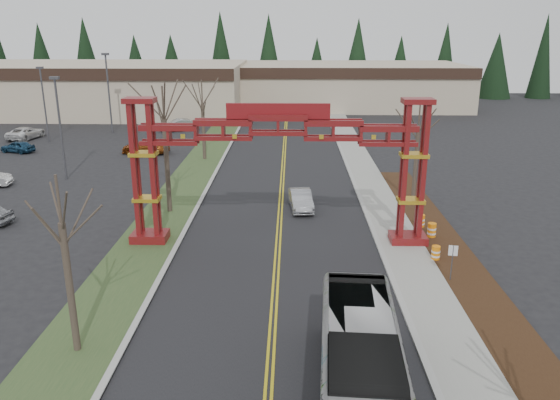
{
  "coord_description": "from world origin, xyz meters",
  "views": [
    {
      "loc": [
        0.79,
        -13.5,
        12.75
      ],
      "look_at": [
        0.19,
        14.14,
        3.99
      ],
      "focal_mm": 35.0,
      "sensor_mm": 36.0,
      "label": 1
    }
  ],
  "objects_px": {
    "parked_car_mid_a": "(146,147)",
    "barrel_south": "(436,253)",
    "silver_sedan": "(301,200)",
    "bare_tree_median_far": "(202,104)",
    "street_sign": "(453,256)",
    "retail_building_east": "(347,85)",
    "bare_tree_right_far": "(418,131)",
    "bare_tree_median_mid": "(164,120)",
    "light_pole_near": "(60,121)",
    "transit_bus": "(361,379)",
    "retail_building_west": "(94,88)",
    "light_pole_far": "(108,87)",
    "barrel_mid": "(432,231)",
    "parked_car_mid_b": "(18,147)",
    "barrel_north": "(421,221)",
    "parked_car_far_a": "(178,125)",
    "bare_tree_median_near": "(62,224)",
    "light_pole_mid": "(44,99)",
    "parked_car_far_b": "(26,133)"
  },
  "relations": [
    {
      "from": "parked_car_mid_a",
      "to": "barrel_mid",
      "type": "relative_size",
      "value": 4.99
    },
    {
      "from": "silver_sedan",
      "to": "light_pole_mid",
      "type": "bearing_deg",
      "value": 134.95
    },
    {
      "from": "transit_bus",
      "to": "street_sign",
      "type": "height_order",
      "value": "transit_bus"
    },
    {
      "from": "barrel_north",
      "to": "parked_car_far_a",
      "type": "bearing_deg",
      "value": 123.37
    },
    {
      "from": "retail_building_east",
      "to": "bare_tree_median_near",
      "type": "bearing_deg",
      "value": -103.67
    },
    {
      "from": "bare_tree_median_mid",
      "to": "barrel_north",
      "type": "distance_m",
      "value": 18.73
    },
    {
      "from": "parked_car_far_b",
      "to": "barrel_mid",
      "type": "relative_size",
      "value": 5.23
    },
    {
      "from": "transit_bus",
      "to": "parked_car_mid_b",
      "type": "relative_size",
      "value": 3.08
    },
    {
      "from": "street_sign",
      "to": "bare_tree_median_mid",
      "type": "bearing_deg",
      "value": 147.25
    },
    {
      "from": "bare_tree_right_far",
      "to": "street_sign",
      "type": "xyz_separation_m",
      "value": [
        -0.84,
        -13.31,
        -4.08
      ]
    },
    {
      "from": "bare_tree_right_far",
      "to": "transit_bus",
      "type": "bearing_deg",
      "value": -105.9
    },
    {
      "from": "retail_building_east",
      "to": "bare_tree_right_far",
      "type": "height_order",
      "value": "bare_tree_right_far"
    },
    {
      "from": "bare_tree_median_near",
      "to": "bare_tree_median_mid",
      "type": "relative_size",
      "value": 0.84
    },
    {
      "from": "parked_car_mid_a",
      "to": "parked_car_far_b",
      "type": "xyz_separation_m",
      "value": [
        -16.33,
        7.55,
        0.0
      ]
    },
    {
      "from": "parked_car_mid_a",
      "to": "parked_car_mid_b",
      "type": "relative_size",
      "value": 1.36
    },
    {
      "from": "parked_car_mid_a",
      "to": "light_pole_mid",
      "type": "relative_size",
      "value": 0.59
    },
    {
      "from": "retail_building_east",
      "to": "barrel_north",
      "type": "xyz_separation_m",
      "value": [
        -0.59,
        -59.2,
        -3.05
      ]
    },
    {
      "from": "parked_car_far_a",
      "to": "bare_tree_median_near",
      "type": "distance_m",
      "value": 50.61
    },
    {
      "from": "street_sign",
      "to": "retail_building_east",
      "type": "bearing_deg",
      "value": 89.29
    },
    {
      "from": "silver_sedan",
      "to": "bare_tree_median_far",
      "type": "bearing_deg",
      "value": 115.85
    },
    {
      "from": "bare_tree_median_far",
      "to": "barrel_mid",
      "type": "relative_size",
      "value": 7.82
    },
    {
      "from": "retail_building_west",
      "to": "bare_tree_right_far",
      "type": "height_order",
      "value": "bare_tree_right_far"
    },
    {
      "from": "parked_car_mid_a",
      "to": "barrel_south",
      "type": "xyz_separation_m",
      "value": [
        23.7,
        -27.4,
        -0.28
      ]
    },
    {
      "from": "parked_car_mid_b",
      "to": "light_pole_near",
      "type": "relative_size",
      "value": 0.42
    },
    {
      "from": "bare_tree_median_mid",
      "to": "light_pole_near",
      "type": "xyz_separation_m",
      "value": [
        -11.07,
        8.8,
        -1.56
      ]
    },
    {
      "from": "silver_sedan",
      "to": "parked_car_mid_a",
      "type": "height_order",
      "value": "parked_car_mid_a"
    },
    {
      "from": "retail_building_west",
      "to": "bare_tree_right_far",
      "type": "bearing_deg",
      "value": -48.96
    },
    {
      "from": "barrel_south",
      "to": "barrel_north",
      "type": "xyz_separation_m",
      "value": [
        0.36,
        5.37,
        0.01
      ]
    },
    {
      "from": "retail_building_east",
      "to": "barrel_mid",
      "type": "xyz_separation_m",
      "value": [
        -0.33,
        -61.06,
        -3.01
      ]
    },
    {
      "from": "bare_tree_median_mid",
      "to": "bare_tree_right_far",
      "type": "xyz_separation_m",
      "value": [
        18.0,
        2.27,
        -1.13
      ]
    },
    {
      "from": "retail_building_east",
      "to": "light_pole_far",
      "type": "height_order",
      "value": "light_pole_far"
    },
    {
      "from": "parked_car_far_a",
      "to": "parked_car_far_b",
      "type": "bearing_deg",
      "value": -93.23
    },
    {
      "from": "transit_bus",
      "to": "light_pole_mid",
      "type": "xyz_separation_m",
      "value": [
        -30.64,
        46.54,
        3.36
      ]
    },
    {
      "from": "bare_tree_median_near",
      "to": "light_pole_far",
      "type": "bearing_deg",
      "value": 106.02
    },
    {
      "from": "bare_tree_median_mid",
      "to": "bare_tree_median_far",
      "type": "xyz_separation_m",
      "value": [
        0.0,
        16.47,
        -1.09
      ]
    },
    {
      "from": "parked_car_mid_b",
      "to": "light_pole_far",
      "type": "relative_size",
      "value": 0.38
    },
    {
      "from": "silver_sedan",
      "to": "street_sign",
      "type": "distance_m",
      "value": 14.19
    },
    {
      "from": "retail_building_west",
      "to": "bare_tree_median_near",
      "type": "distance_m",
      "value": 69.63
    },
    {
      "from": "bare_tree_median_far",
      "to": "retail_building_west",
      "type": "bearing_deg",
      "value": 124.71
    },
    {
      "from": "parked_car_mid_a",
      "to": "bare_tree_median_mid",
      "type": "distance_m",
      "value": 21.03
    },
    {
      "from": "retail_building_west",
      "to": "light_pole_mid",
      "type": "xyz_separation_m",
      "value": [
        2.52,
        -23.42,
        1.2
      ]
    },
    {
      "from": "bare_tree_right_far",
      "to": "street_sign",
      "type": "bearing_deg",
      "value": -93.59
    },
    {
      "from": "barrel_south",
      "to": "barrel_mid",
      "type": "relative_size",
      "value": 0.9
    },
    {
      "from": "bare_tree_median_mid",
      "to": "barrel_north",
      "type": "bearing_deg",
      "value": -9.73
    },
    {
      "from": "retail_building_east",
      "to": "bare_tree_right_far",
      "type": "bearing_deg",
      "value": -90.0
    },
    {
      "from": "parked_car_mid_a",
      "to": "parked_car_far_a",
      "type": "xyz_separation_m",
      "value": [
        0.86,
        13.19,
        0.04
      ]
    },
    {
      "from": "light_pole_far",
      "to": "barrel_mid",
      "type": "xyz_separation_m",
      "value": [
        31.66,
        -35.76,
        -5.16
      ]
    },
    {
      "from": "retail_building_west",
      "to": "parked_car_mid_a",
      "type": "height_order",
      "value": "retail_building_west"
    },
    {
      "from": "bare_tree_median_near",
      "to": "light_pole_near",
      "type": "xyz_separation_m",
      "value": [
        -11.07,
        26.62,
        -0.44
      ]
    },
    {
      "from": "bare_tree_right_far",
      "to": "light_pole_mid",
      "type": "distance_m",
      "value": 43.74
    }
  ]
}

